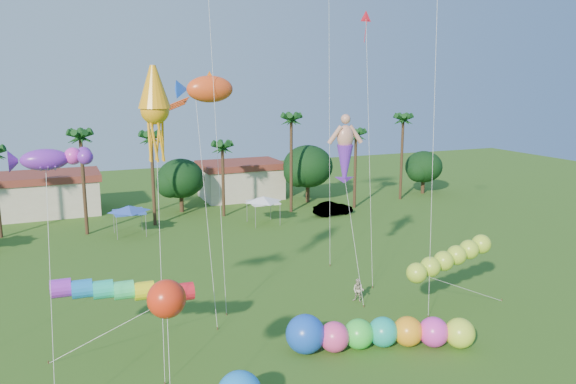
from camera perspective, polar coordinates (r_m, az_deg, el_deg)
name	(u,v)px	position (r m, az deg, el deg)	size (l,w,h in m)	color
tree_line	(204,176)	(66.66, -8.52, 1.60)	(69.46, 8.91, 11.00)	#3A2819
buildings_row	(140,190)	(71.63, -14.83, 0.17)	(35.00, 7.00, 4.00)	beige
tent_row	(130,210)	(57.85, -15.78, -1.75)	(31.00, 4.00, 0.60)	white
car_b	(333,208)	(65.22, 4.60, -1.68)	(1.61, 4.61, 1.52)	#4C4C54
spectator_b	(358,290)	(40.52, 7.16, -9.89)	(0.82, 0.64, 1.69)	#AEA691
caterpillar_inflatable	(373,333)	(34.07, 8.66, -14.01)	(10.94, 5.25, 2.28)	#F4408F
rainbow_tube	(150,297)	(33.04, -13.82, -10.28)	(9.46, 2.62, 4.01)	red
green_worm	(417,273)	(38.11, 12.94, -8.02)	(11.00, 3.53, 3.83)	#AEDA30
orange_ball_kite	(166,299)	(24.97, -12.24, -10.57)	(2.12, 3.05, 7.12)	red
merman_kite	(345,154)	(41.31, 5.81, 3.89)	(2.40, 5.41, 12.57)	tan
fish_kite	(210,89)	(39.35, -7.94, 10.31)	(5.13, 7.49, 15.84)	#E84919
squid_kite	(155,110)	(31.10, -13.38, 8.08)	(2.28, 5.01, 16.33)	orange
lobster_kite	(45,160)	(29.04, -23.46, 3.03)	(3.86, 4.71, 12.49)	purple
delta_kite_red	(366,25)	(43.94, 7.95, 16.48)	(1.35, 3.53, 20.51)	red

